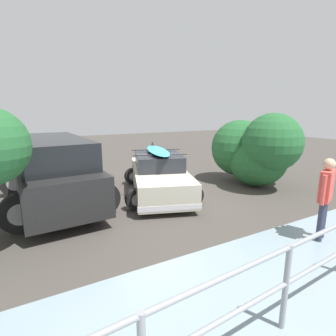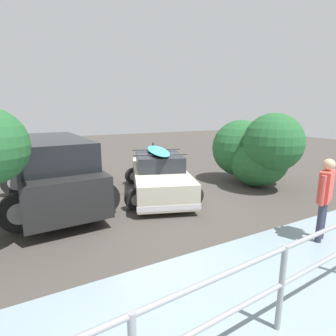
% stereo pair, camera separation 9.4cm
% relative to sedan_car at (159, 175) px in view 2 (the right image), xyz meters
% --- Properties ---
extents(ground_plane, '(44.00, 44.00, 0.02)m').
position_rel_sedan_car_xyz_m(ground_plane, '(0.24, 0.30, -0.62)').
color(ground_plane, '#423D38').
rests_on(ground_plane, ground).
extents(sedan_car, '(2.95, 4.50, 1.56)m').
position_rel_sedan_car_xyz_m(sedan_car, '(0.00, 0.00, 0.00)').
color(sedan_car, '#B7B29E').
rests_on(sedan_car, ground).
extents(suv_car, '(2.85, 5.14, 1.90)m').
position_rel_sedan_car_xyz_m(suv_car, '(3.07, -0.48, 0.38)').
color(suv_car, black).
rests_on(suv_car, ground).
extents(person_bystander, '(0.63, 0.35, 1.70)m').
position_rel_sedan_car_xyz_m(person_bystander, '(-1.52, 4.41, 0.41)').
color(person_bystander, '#33384C').
rests_on(person_bystander, ground).
extents(railing_fence, '(7.67, 0.57, 1.11)m').
position_rel_sedan_car_xyz_m(railing_fence, '(1.12, 5.56, 0.13)').
color(railing_fence, gray).
rests_on(railing_fence, ground).
extents(bush_near_left, '(2.48, 3.43, 2.56)m').
position_rel_sedan_car_xyz_m(bush_near_left, '(-3.41, 0.91, 0.64)').
color(bush_near_left, '#4C3828').
rests_on(bush_near_left, ground).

